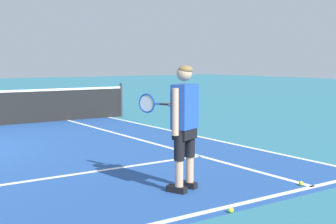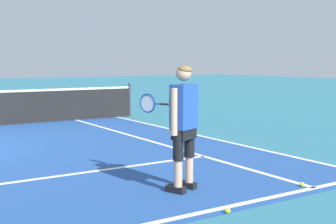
{
  "view_description": "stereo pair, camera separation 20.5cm",
  "coord_description": "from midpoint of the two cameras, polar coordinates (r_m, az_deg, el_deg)",
  "views": [
    {
      "loc": [
        -1.17,
        -10.03,
        1.76
      ],
      "look_at": [
        2.5,
        -4.67,
        1.05
      ],
      "focal_mm": 49.34,
      "sensor_mm": 36.0,
      "label": 1
    },
    {
      "loc": [
        -1.0,
        -10.15,
        1.76
      ],
      "look_at": [
        2.5,
        -4.67,
        1.05
      ],
      "focal_mm": 49.34,
      "sensor_mm": 36.0,
      "label": 2
    }
  ],
  "objects": [
    {
      "name": "tennis_player",
      "position": [
        6.24,
        0.95,
        -0.86
      ],
      "size": [
        0.57,
        1.23,
        1.71
      ],
      "color": "black",
      "rests_on": "ground"
    },
    {
      "name": "tennis_ball_by_baseline",
      "position": [
        5.55,
        6.71,
        -11.96
      ],
      "size": [
        0.07,
        0.07,
        0.07
      ],
      "primitive_type": "sphere",
      "color": "#CCE02D",
      "rests_on": "ground"
    },
    {
      "name": "line_doubles_right",
      "position": [
        11.0,
        2.88,
        -2.96
      ],
      "size": [
        0.1,
        8.98,
        0.01
      ],
      "primitive_type": "cube",
      "color": "white",
      "rests_on": "ground"
    },
    {
      "name": "tennis_ball_near_feet",
      "position": [
        6.89,
        15.29,
        -8.51
      ],
      "size": [
        0.07,
        0.07,
        0.07
      ],
      "primitive_type": "sphere",
      "color": "#CCE02D",
      "rests_on": "ground"
    },
    {
      "name": "line_singles_right",
      "position": [
        10.24,
        -3.27,
        -3.65
      ],
      "size": [
        0.1,
        8.98,
        0.01
      ],
      "primitive_type": "cube",
      "color": "white",
      "rests_on": "ground"
    }
  ]
}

